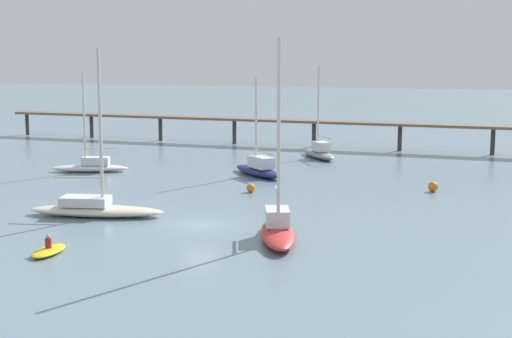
{
  "coord_description": "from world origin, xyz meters",
  "views": [
    {
      "loc": [
        15.86,
        -45.18,
        11.3
      ],
      "look_at": [
        0.0,
        14.87,
        1.5
      ],
      "focal_mm": 51.55,
      "sensor_mm": 36.0,
      "label": 1
    }
  ],
  "objects": [
    {
      "name": "ground_plane",
      "position": [
        0.0,
        0.0,
        0.0
      ],
      "size": [
        400.0,
        400.0,
        0.0
      ],
      "primitive_type": "plane",
      "color": "slate"
    },
    {
      "name": "pier",
      "position": [
        19.49,
        40.94,
        4.02
      ],
      "size": [
        84.93,
        10.22,
        6.75
      ],
      "color": "brown",
      "rests_on": "ground_plane"
    },
    {
      "name": "sailboat_red",
      "position": [
        5.98,
        -2.55,
        0.79
      ],
      "size": [
        4.12,
        7.94,
        12.19
      ],
      "color": "red",
      "rests_on": "ground_plane"
    },
    {
      "name": "sailboat_navy",
      "position": [
        -1.15,
        20.23,
        0.72
      ],
      "size": [
        6.76,
        6.86,
        9.17
      ],
      "color": "navy",
      "rests_on": "ground_plane"
    },
    {
      "name": "sailboat_gray",
      "position": [
        2.26,
        33.39,
        0.71
      ],
      "size": [
        5.63,
        7.67,
        9.97
      ],
      "color": "gray",
      "rests_on": "ground_plane"
    },
    {
      "name": "sailboat_cream",
      "position": [
        -7.99,
        0.71,
        0.65
      ],
      "size": [
        9.85,
        3.93,
        11.68
      ],
      "color": "beige",
      "rests_on": "ground_plane"
    },
    {
      "name": "sailboat_white",
      "position": [
        -17.41,
        18.39,
        0.65
      ],
      "size": [
        7.53,
        3.82,
        9.55
      ],
      "color": "white",
      "rests_on": "ground_plane"
    },
    {
      "name": "dinghy_yellow",
      "position": [
        -5.93,
        -8.98,
        0.2
      ],
      "size": [
        1.44,
        3.05,
        1.14
      ],
      "color": "yellow",
      "rests_on": "ground_plane"
    },
    {
      "name": "mooring_buoy_inner",
      "position": [
        0.3,
        12.08,
        0.36
      ],
      "size": [
        0.71,
        0.71,
        0.71
      ],
      "primitive_type": "sphere",
      "color": "orange",
      "rests_on": "ground_plane"
    },
    {
      "name": "mooring_buoy_near",
      "position": [
        14.78,
        16.18,
        0.42
      ],
      "size": [
        0.83,
        0.83,
        0.83
      ],
      "primitive_type": "sphere",
      "color": "orange",
      "rests_on": "ground_plane"
    }
  ]
}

